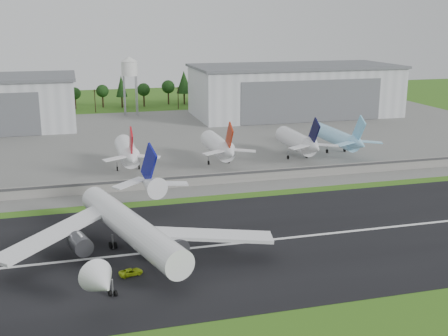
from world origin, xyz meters
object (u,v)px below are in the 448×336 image
object	(u,v)px
ground_vehicle	(131,272)
parked_jet_red_b	(220,147)
parked_jet_red_a	(128,152)
main_airliner	(130,234)
parked_jet_skyblue	(338,137)
parked_jet_navy	(299,142)

from	to	relation	value
ground_vehicle	parked_jet_red_b	xyz separation A→B (m)	(37.63, 76.26, 5.59)
ground_vehicle	parked_jet_red_a	size ratio (longest dim) A/B	0.15
main_airliner	parked_jet_skyblue	xyz separation A→B (m)	(82.22, 71.96, 1.11)
parked_jet_red_a	parked_jet_skyblue	distance (m)	75.98
main_airliner	ground_vehicle	size ratio (longest dim) A/B	12.78
parked_jet_red_a	parked_jet_red_b	xyz separation A→B (m)	(30.20, -0.00, -0.01)
parked_jet_red_b	parked_jet_skyblue	xyz separation A→B (m)	(45.62, 4.96, -0.32)
main_airliner	parked_jet_skyblue	size ratio (longest dim) A/B	1.56
main_airliner	parked_jet_navy	xyz separation A→B (m)	(65.05, 67.01, 1.47)
main_airliner	ground_vehicle	distance (m)	10.20
parked_jet_navy	ground_vehicle	bearing A→B (deg)	-130.91
main_airliner	parked_jet_red_b	bearing A→B (deg)	-135.26
main_airliner	parked_jet_navy	bearing A→B (deg)	-150.76
parked_jet_skyblue	main_airliner	bearing A→B (deg)	-138.81
main_airliner	ground_vehicle	xyz separation A→B (m)	(-1.03, -9.26, -4.16)
main_airliner	parked_jet_red_b	xyz separation A→B (m)	(36.61, 67.00, 1.42)
parked_jet_navy	parked_jet_skyblue	world-z (taller)	parked_jet_navy
parked_jet_red_b	parked_jet_navy	bearing A→B (deg)	0.01
parked_jet_red_b	parked_jet_navy	size ratio (longest dim) A/B	1.00
ground_vehicle	parked_jet_navy	xyz separation A→B (m)	(66.08, 76.27, 5.63)
parked_jet_red_b	ground_vehicle	bearing A→B (deg)	-116.26
main_airliner	ground_vehicle	bearing A→B (deg)	67.07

